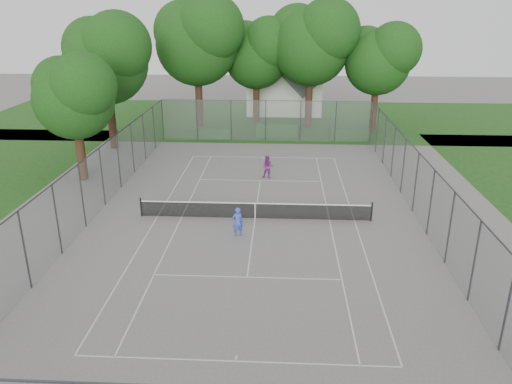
{
  "coord_description": "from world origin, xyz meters",
  "views": [
    {
      "loc": [
        1.38,
        -25.4,
        11.15
      ],
      "look_at": [
        0.0,
        1.0,
        1.2
      ],
      "focal_mm": 35.0,
      "sensor_mm": 36.0,
      "label": 1
    }
  ],
  "objects_px": {
    "house": "(284,76)",
    "woman_player": "(268,167)",
    "tennis_net": "(255,210)",
    "girl_player": "(238,222)"
  },
  "relations": [
    {
      "from": "woman_player",
      "to": "house",
      "type": "bearing_deg",
      "value": 94.55
    },
    {
      "from": "house",
      "to": "woman_player",
      "type": "xyz_separation_m",
      "value": [
        -1.11,
        -22.64,
        -3.15
      ]
    },
    {
      "from": "girl_player",
      "to": "woman_player",
      "type": "height_order",
      "value": "woman_player"
    },
    {
      "from": "house",
      "to": "tennis_net",
      "type": "bearing_deg",
      "value": -93.08
    },
    {
      "from": "house",
      "to": "woman_player",
      "type": "relative_size",
      "value": 6.16
    },
    {
      "from": "house",
      "to": "woman_player",
      "type": "bearing_deg",
      "value": -92.8
    },
    {
      "from": "house",
      "to": "girl_player",
      "type": "xyz_separation_m",
      "value": [
        -2.37,
        -31.78,
        -3.17
      ]
    },
    {
      "from": "house",
      "to": "woman_player",
      "type": "distance_m",
      "value": 22.89
    },
    {
      "from": "tennis_net",
      "to": "girl_player",
      "type": "xyz_separation_m",
      "value": [
        -0.78,
        -2.2,
        0.26
      ]
    },
    {
      "from": "tennis_net",
      "to": "house",
      "type": "bearing_deg",
      "value": 86.92
    }
  ]
}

